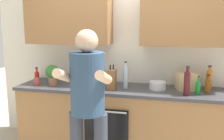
{
  "coord_description": "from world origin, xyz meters",
  "views": [
    {
      "loc": [
        0.59,
        -3.09,
        1.72
      ],
      "look_at": [
        -0.12,
        -0.1,
        1.15
      ],
      "focal_mm": 39.67,
      "sensor_mm": 36.0,
      "label": 1
    }
  ],
  "objects_px": {
    "bottle_juice": "(209,79)",
    "cup_stoneware": "(110,82)",
    "bottle_vinegar": "(75,76)",
    "potted_herb": "(52,73)",
    "bottle_soy": "(92,75)",
    "grocery_bag_bread": "(187,82)",
    "bottle_syrup": "(208,85)",
    "cup_ceramic": "(37,81)",
    "knife_block": "(112,79)",
    "person_standing": "(88,99)",
    "bottle_water": "(125,77)",
    "mixing_bowl": "(158,85)",
    "bottle_hotsauce": "(37,77)",
    "bottle_wine": "(187,83)",
    "bottle_soda": "(198,87)",
    "cup_coffee": "(88,80)"
  },
  "relations": [
    {
      "from": "bottle_juice",
      "to": "cup_stoneware",
      "type": "distance_m",
      "value": 1.28
    },
    {
      "from": "bottle_vinegar",
      "to": "potted_herb",
      "type": "relative_size",
      "value": 0.81
    },
    {
      "from": "bottle_soy",
      "to": "grocery_bag_bread",
      "type": "xyz_separation_m",
      "value": [
        1.28,
        -0.1,
        -0.0
      ]
    },
    {
      "from": "bottle_syrup",
      "to": "cup_ceramic",
      "type": "bearing_deg",
      "value": -175.81
    },
    {
      "from": "cup_ceramic",
      "to": "knife_block",
      "type": "xyz_separation_m",
      "value": [
        1.06,
        0.01,
        0.08
      ]
    },
    {
      "from": "cup_stoneware",
      "to": "person_standing",
      "type": "bearing_deg",
      "value": -89.75
    },
    {
      "from": "bottle_water",
      "to": "mixing_bowl",
      "type": "relative_size",
      "value": 1.66
    },
    {
      "from": "person_standing",
      "to": "cup_ceramic",
      "type": "xyz_separation_m",
      "value": [
        -0.98,
        0.73,
        -0.04
      ]
    },
    {
      "from": "grocery_bag_bread",
      "to": "bottle_soy",
      "type": "bearing_deg",
      "value": 175.6
    },
    {
      "from": "bottle_juice",
      "to": "bottle_soy",
      "type": "bearing_deg",
      "value": 179.56
    },
    {
      "from": "bottle_hotsauce",
      "to": "potted_herb",
      "type": "xyz_separation_m",
      "value": [
        0.29,
        -0.09,
        0.08
      ]
    },
    {
      "from": "bottle_wine",
      "to": "bottle_juice",
      "type": "relative_size",
      "value": 1.15
    },
    {
      "from": "bottle_soda",
      "to": "cup_ceramic",
      "type": "height_order",
      "value": "bottle_soda"
    },
    {
      "from": "bottle_soda",
      "to": "bottle_wine",
      "type": "xyz_separation_m",
      "value": [
        -0.13,
        -0.09,
        0.07
      ]
    },
    {
      "from": "bottle_wine",
      "to": "cup_ceramic",
      "type": "height_order",
      "value": "bottle_wine"
    },
    {
      "from": "bottle_soda",
      "to": "mixing_bowl",
      "type": "relative_size",
      "value": 1.05
    },
    {
      "from": "bottle_soy",
      "to": "cup_coffee",
      "type": "bearing_deg",
      "value": -105.7
    },
    {
      "from": "bottle_wine",
      "to": "knife_block",
      "type": "height_order",
      "value": "bottle_wine"
    },
    {
      "from": "cup_stoneware",
      "to": "grocery_bag_bread",
      "type": "height_order",
      "value": "grocery_bag_bread"
    },
    {
      "from": "mixing_bowl",
      "to": "grocery_bag_bread",
      "type": "height_order",
      "value": "grocery_bag_bread"
    },
    {
      "from": "bottle_juice",
      "to": "bottle_syrup",
      "type": "relative_size",
      "value": 1.4
    },
    {
      "from": "bottle_soda",
      "to": "grocery_bag_bread",
      "type": "height_order",
      "value": "bottle_soda"
    },
    {
      "from": "person_standing",
      "to": "knife_block",
      "type": "xyz_separation_m",
      "value": [
        0.07,
        0.74,
        0.04
      ]
    },
    {
      "from": "bottle_hotsauce",
      "to": "bottle_water",
      "type": "bearing_deg",
      "value": -1.12
    },
    {
      "from": "knife_block",
      "to": "cup_stoneware",
      "type": "bearing_deg",
      "value": 109.36
    },
    {
      "from": "bottle_wine",
      "to": "potted_herb",
      "type": "bearing_deg",
      "value": 176.38
    },
    {
      "from": "person_standing",
      "to": "bottle_syrup",
      "type": "height_order",
      "value": "person_standing"
    },
    {
      "from": "bottle_hotsauce",
      "to": "potted_herb",
      "type": "bearing_deg",
      "value": -17.91
    },
    {
      "from": "bottle_soy",
      "to": "grocery_bag_bread",
      "type": "bearing_deg",
      "value": -4.4
    },
    {
      "from": "bottle_vinegar",
      "to": "cup_ceramic",
      "type": "bearing_deg",
      "value": -146.16
    },
    {
      "from": "bottle_juice",
      "to": "mixing_bowl",
      "type": "distance_m",
      "value": 0.66
    },
    {
      "from": "bottle_soy",
      "to": "bottle_soda",
      "type": "distance_m",
      "value": 1.43
    },
    {
      "from": "knife_block",
      "to": "potted_herb",
      "type": "height_order",
      "value": "knife_block"
    },
    {
      "from": "cup_ceramic",
      "to": "knife_block",
      "type": "distance_m",
      "value": 1.06
    },
    {
      "from": "person_standing",
      "to": "cup_stoneware",
      "type": "distance_m",
      "value": 0.95
    },
    {
      "from": "grocery_bag_bread",
      "to": "cup_ceramic",
      "type": "bearing_deg",
      "value": -173.64
    },
    {
      "from": "person_standing",
      "to": "cup_coffee",
      "type": "relative_size",
      "value": 16.28
    },
    {
      "from": "person_standing",
      "to": "potted_herb",
      "type": "height_order",
      "value": "person_standing"
    },
    {
      "from": "bottle_hotsauce",
      "to": "cup_ceramic",
      "type": "xyz_separation_m",
      "value": [
        0.08,
        -0.14,
        -0.03
      ]
    },
    {
      "from": "bottle_water",
      "to": "potted_herb",
      "type": "distance_m",
      "value": 1.0
    },
    {
      "from": "bottle_wine",
      "to": "grocery_bag_bread",
      "type": "distance_m",
      "value": 0.29
    },
    {
      "from": "bottle_vinegar",
      "to": "bottle_syrup",
      "type": "distance_m",
      "value": 1.79
    },
    {
      "from": "bottle_water",
      "to": "cup_coffee",
      "type": "relative_size",
      "value": 3.4
    },
    {
      "from": "bottle_soy",
      "to": "potted_herb",
      "type": "xyz_separation_m",
      "value": [
        -0.48,
        -0.27,
        0.06
      ]
    },
    {
      "from": "person_standing",
      "to": "mixing_bowl",
      "type": "bearing_deg",
      "value": 53.91
    },
    {
      "from": "bottle_water",
      "to": "bottle_juice",
      "type": "distance_m",
      "value": 1.06
    },
    {
      "from": "cup_stoneware",
      "to": "cup_ceramic",
      "type": "distance_m",
      "value": 1.01
    },
    {
      "from": "knife_block",
      "to": "bottle_soy",
      "type": "bearing_deg",
      "value": 139.24
    },
    {
      "from": "mixing_bowl",
      "to": "bottle_vinegar",
      "type": "bearing_deg",
      "value": 172.94
    },
    {
      "from": "bottle_hotsauce",
      "to": "cup_stoneware",
      "type": "bearing_deg",
      "value": 4.36
    }
  ]
}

